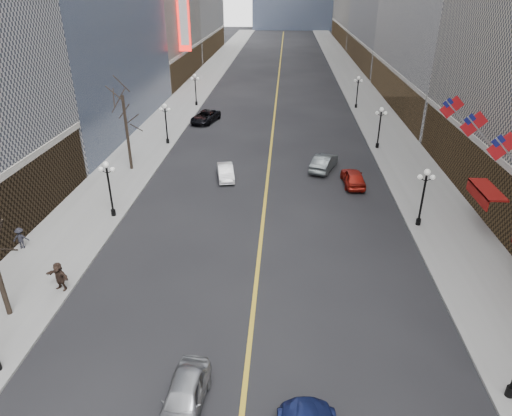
# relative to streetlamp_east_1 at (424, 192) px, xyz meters

# --- Properties ---
(sidewalk_east) EXTENTS (6.00, 230.00, 0.15)m
(sidewalk_east) POSITION_rel_streetlamp_east_1_xyz_m (2.20, 40.00, -2.83)
(sidewalk_east) COLOR gray
(sidewalk_east) RESTS_ON ground
(sidewalk_west) EXTENTS (6.00, 230.00, 0.15)m
(sidewalk_west) POSITION_rel_streetlamp_east_1_xyz_m (-25.80, 40.00, -2.83)
(sidewalk_west) COLOR gray
(sidewalk_west) RESTS_ON ground
(lane_line) EXTENTS (0.25, 200.00, 0.02)m
(lane_line) POSITION_rel_streetlamp_east_1_xyz_m (-11.80, 50.00, -2.89)
(lane_line) COLOR gold
(lane_line) RESTS_ON ground
(streetlamp_east_1) EXTENTS (1.26, 0.44, 4.52)m
(streetlamp_east_1) POSITION_rel_streetlamp_east_1_xyz_m (0.00, 0.00, 0.00)
(streetlamp_east_1) COLOR black
(streetlamp_east_1) RESTS_ON sidewalk_east
(streetlamp_east_2) EXTENTS (1.26, 0.44, 4.52)m
(streetlamp_east_2) POSITION_rel_streetlamp_east_1_xyz_m (0.00, 18.00, 0.00)
(streetlamp_east_2) COLOR black
(streetlamp_east_2) RESTS_ON sidewalk_east
(streetlamp_east_3) EXTENTS (1.26, 0.44, 4.52)m
(streetlamp_east_3) POSITION_rel_streetlamp_east_1_xyz_m (0.00, 36.00, 0.00)
(streetlamp_east_3) COLOR black
(streetlamp_east_3) RESTS_ON sidewalk_east
(streetlamp_west_1) EXTENTS (1.26, 0.44, 4.52)m
(streetlamp_west_1) POSITION_rel_streetlamp_east_1_xyz_m (-23.60, 0.00, 0.00)
(streetlamp_west_1) COLOR black
(streetlamp_west_1) RESTS_ON sidewalk_west
(streetlamp_west_2) EXTENTS (1.26, 0.44, 4.52)m
(streetlamp_west_2) POSITION_rel_streetlamp_east_1_xyz_m (-23.60, 18.00, 0.00)
(streetlamp_west_2) COLOR black
(streetlamp_west_2) RESTS_ON sidewalk_west
(streetlamp_west_3) EXTENTS (1.26, 0.44, 4.52)m
(streetlamp_west_3) POSITION_rel_streetlamp_east_1_xyz_m (-23.60, 36.00, 0.00)
(streetlamp_west_3) COLOR black
(streetlamp_west_3) RESTS_ON sidewalk_west
(flag_3) EXTENTS (2.87, 0.12, 2.87)m
(flag_3) POSITION_rel_streetlamp_east_1_xyz_m (3.51, -3.00, 4.39)
(flag_3) COLOR #B2B2B7
(flag_3) RESTS_ON ground
(flag_4) EXTENTS (2.87, 0.12, 2.87)m
(flag_4) POSITION_rel_streetlamp_east_1_xyz_m (3.51, 2.00, 4.39)
(flag_4) COLOR #B2B2B7
(flag_4) RESTS_ON ground
(flag_5) EXTENTS (2.87, 0.12, 2.87)m
(flag_5) POSITION_rel_streetlamp_east_1_xyz_m (3.51, 7.00, 4.39)
(flag_5) COLOR #B2B2B7
(flag_5) RESTS_ON ground
(awning_c) EXTENTS (1.40, 4.00, 0.93)m
(awning_c) POSITION_rel_streetlamp_east_1_xyz_m (4.30, -0.00, 0.18)
(awning_c) COLOR maroon
(awning_c) RESTS_ON ground
(theatre_marquee) EXTENTS (2.00, 0.55, 12.00)m
(theatre_marquee) POSITION_rel_streetlamp_east_1_xyz_m (-27.68, 50.00, 9.10)
(theatre_marquee) COLOR red
(theatre_marquee) RESTS_ON ground
(tree_west_far) EXTENTS (3.60, 3.60, 7.92)m
(tree_west_far) POSITION_rel_streetlamp_east_1_xyz_m (-25.30, 10.00, 3.34)
(tree_west_far) COLOR #2D231C
(tree_west_far) RESTS_ON sidewalk_west
(car_nb_near) EXTENTS (1.97, 4.39, 1.47)m
(car_nb_near) POSITION_rel_streetlamp_east_1_xyz_m (-14.29, -17.50, -2.17)
(car_nb_near) COLOR #929499
(car_nb_near) RESTS_ON ground
(car_nb_mid) EXTENTS (2.18, 4.22, 1.32)m
(car_nb_mid) POSITION_rel_streetlamp_east_1_xyz_m (-15.75, 8.40, -2.24)
(car_nb_mid) COLOR white
(car_nb_mid) RESTS_ON ground
(car_nb_far) EXTENTS (3.80, 5.91, 1.51)m
(car_nb_far) POSITION_rel_streetlamp_east_1_xyz_m (-20.80, 27.37, -2.14)
(car_nb_far) COLOR black
(car_nb_far) RESTS_ON ground
(car_sb_mid) EXTENTS (2.02, 4.51, 1.51)m
(car_sb_mid) POSITION_rel_streetlamp_east_1_xyz_m (-3.97, 7.63, -2.15)
(car_sb_mid) COLOR #9C1A11
(car_sb_mid) RESTS_ON ground
(car_sb_far) EXTENTS (3.17, 5.06, 1.58)m
(car_sb_far) POSITION_rel_streetlamp_east_1_xyz_m (-6.37, 11.21, -2.11)
(car_sb_far) COLOR #4F5557
(car_sb_far) RESTS_ON ground
(ped_west_walk) EXTENTS (1.07, 0.64, 1.56)m
(ped_west_walk) POSITION_rel_streetlamp_east_1_xyz_m (-28.20, -5.21, -1.97)
(ped_west_walk) COLOR black
(ped_west_walk) RESTS_ON sidewalk_west
(ped_west_far) EXTENTS (1.77, 1.07, 1.84)m
(ped_west_far) POSITION_rel_streetlamp_east_1_xyz_m (-23.40, -9.62, -1.83)
(ped_west_far) COLOR #32231C
(ped_west_far) RESTS_ON sidewalk_west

